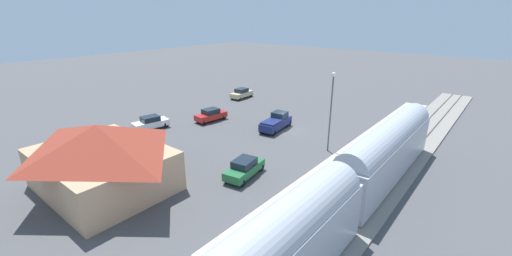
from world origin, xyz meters
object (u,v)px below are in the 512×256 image
at_px(sedan_tan, 242,93).
at_px(sedan_green, 244,168).
at_px(sedan_red, 211,115).
at_px(sedan_white, 151,123).
at_px(light_pole_near_platform, 331,104).
at_px(pedestrian_on_platform, 336,163).
at_px(station_building, 101,156).
at_px(pickup_navy, 276,122).
at_px(pedestrian_waiting_far, 386,126).

bearing_deg(sedan_tan, sedan_green, 132.01).
xyz_separation_m(sedan_red, sedan_white, (3.56, 7.29, 0.00)).
bearing_deg(light_pole_near_platform, pedestrian_on_platform, 124.03).
xyz_separation_m(station_building, light_pole_near_platform, (-11.20, -19.22, 2.38)).
xyz_separation_m(station_building, pedestrian_on_platform, (-14.39, -14.48, -1.69)).
distance_m(pickup_navy, sedan_white, 16.27).
relative_size(station_building, pedestrian_waiting_far, 7.02).
relative_size(pedestrian_waiting_far, pickup_navy, 0.31).
bearing_deg(pickup_navy, station_building, 82.55).
height_order(sedan_white, sedan_tan, same).
height_order(pedestrian_waiting_far, pickup_navy, pickup_navy).
relative_size(sedan_red, sedan_green, 0.99).
height_order(pickup_navy, sedan_tan, pickup_navy).
height_order(pedestrian_on_platform, pickup_navy, pickup_navy).
height_order(station_building, sedan_tan, station_building).
xyz_separation_m(station_building, sedan_green, (-7.99, -9.02, -2.10)).
xyz_separation_m(pickup_navy, sedan_tan, (14.40, -9.54, -0.15)).
bearing_deg(pedestrian_on_platform, pedestrian_waiting_far, -90.76).
distance_m(sedan_tan, sedan_green, 29.31).
distance_m(pedestrian_waiting_far, sedan_white, 29.65).
bearing_deg(light_pole_near_platform, sedan_red, 2.62).
bearing_deg(sedan_green, sedan_tan, -47.99).
height_order(pedestrian_waiting_far, sedan_white, pedestrian_waiting_far).
bearing_deg(pedestrian_waiting_far, sedan_tan, -6.54).
distance_m(pedestrian_waiting_far, light_pole_near_platform, 10.07).
bearing_deg(pickup_navy, sedan_white, 38.52).
xyz_separation_m(station_building, sedan_tan, (11.62, -30.80, -2.10)).
distance_m(sedan_tan, light_pole_near_platform, 25.98).
relative_size(pedestrian_waiting_far, sedan_green, 0.36).
height_order(sedan_red, light_pole_near_platform, light_pole_near_platform).
relative_size(pedestrian_waiting_far, sedan_white, 0.36).
relative_size(pedestrian_on_platform, sedan_red, 0.37).
bearing_deg(sedan_white, pedestrian_waiting_far, -145.79).
height_order(station_building, sedan_white, station_building).
distance_m(station_building, sedan_red, 19.60).
height_order(sedan_red, sedan_tan, same).
bearing_deg(pedestrian_on_platform, light_pole_near_platform, -55.97).
relative_size(sedan_red, pickup_navy, 0.83).
height_order(pedestrian_on_platform, sedan_red, pedestrian_on_platform).
xyz_separation_m(pedestrian_on_platform, sedan_white, (24.34, 3.36, -0.40)).
bearing_deg(pickup_navy, pedestrian_waiting_far, -150.99).
bearing_deg(pickup_navy, light_pole_near_platform, 166.40).
bearing_deg(pedestrian_waiting_far, station_building, 62.33).
bearing_deg(sedan_tan, pedestrian_waiting_far, 173.46).
relative_size(pedestrian_on_platform, sedan_tan, 0.37).
distance_m(pedestrian_on_platform, pedestrian_waiting_far, 13.31).
relative_size(pickup_navy, sedan_white, 1.18).
bearing_deg(pickup_navy, pedestrian_on_platform, 149.77).
bearing_deg(sedan_tan, pickup_navy, 146.47).
xyz_separation_m(sedan_red, sedan_tan, (5.24, -12.38, 0.00)).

